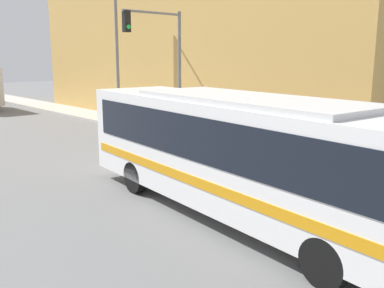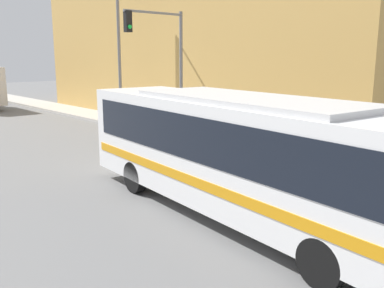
{
  "view_description": "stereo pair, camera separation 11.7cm",
  "coord_description": "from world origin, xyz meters",
  "px_view_note": "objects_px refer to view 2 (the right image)",
  "views": [
    {
      "loc": [
        -8.55,
        -6.05,
        3.98
      ],
      "look_at": [
        0.19,
        3.39,
        1.31
      ],
      "focal_mm": 40.0,
      "sensor_mm": 36.0,
      "label": 1
    },
    {
      "loc": [
        -8.46,
        -6.13,
        3.98
      ],
      "look_at": [
        0.19,
        3.39,
        1.31
      ],
      "focal_mm": 40.0,
      "sensor_mm": 36.0,
      "label": 2
    }
  ],
  "objects_px": {
    "fire_hydrant": "(277,146)",
    "city_bus": "(245,150)",
    "traffic_light_pole": "(164,52)",
    "parking_meter": "(180,116)",
    "street_lamp": "(114,35)",
    "pedestrian_near_corner": "(224,121)"
  },
  "relations": [
    {
      "from": "fire_hydrant",
      "to": "city_bus",
      "type": "bearing_deg",
      "value": -150.09
    },
    {
      "from": "city_bus",
      "to": "traffic_light_pole",
      "type": "distance_m",
      "value": 10.86
    },
    {
      "from": "parking_meter",
      "to": "traffic_light_pole",
      "type": "bearing_deg",
      "value": 176.59
    },
    {
      "from": "city_bus",
      "to": "traffic_light_pole",
      "type": "relative_size",
      "value": 1.97
    },
    {
      "from": "city_bus",
      "to": "fire_hydrant",
      "type": "distance_m",
      "value": 6.93
    },
    {
      "from": "parking_meter",
      "to": "fire_hydrant",
      "type": "bearing_deg",
      "value": -90.0
    },
    {
      "from": "city_bus",
      "to": "parking_meter",
      "type": "relative_size",
      "value": 8.37
    },
    {
      "from": "parking_meter",
      "to": "city_bus",
      "type": "bearing_deg",
      "value": -122.45
    },
    {
      "from": "fire_hydrant",
      "to": "traffic_light_pole",
      "type": "relative_size",
      "value": 0.11
    },
    {
      "from": "traffic_light_pole",
      "to": "street_lamp",
      "type": "height_order",
      "value": "street_lamp"
    },
    {
      "from": "city_bus",
      "to": "street_lamp",
      "type": "distance_m",
      "value": 16.36
    },
    {
      "from": "fire_hydrant",
      "to": "pedestrian_near_corner",
      "type": "relative_size",
      "value": 0.41
    },
    {
      "from": "parking_meter",
      "to": "pedestrian_near_corner",
      "type": "bearing_deg",
      "value": -70.34
    },
    {
      "from": "street_lamp",
      "to": "city_bus",
      "type": "bearing_deg",
      "value": -111.36
    },
    {
      "from": "parking_meter",
      "to": "street_lamp",
      "type": "height_order",
      "value": "street_lamp"
    },
    {
      "from": "street_lamp",
      "to": "pedestrian_near_corner",
      "type": "relative_size",
      "value": 5.18
    },
    {
      "from": "city_bus",
      "to": "street_lamp",
      "type": "height_order",
      "value": "street_lamp"
    },
    {
      "from": "city_bus",
      "to": "pedestrian_near_corner",
      "type": "height_order",
      "value": "city_bus"
    },
    {
      "from": "traffic_light_pole",
      "to": "street_lamp",
      "type": "xyz_separation_m",
      "value": [
        0.83,
        5.57,
        0.97
      ]
    },
    {
      "from": "fire_hydrant",
      "to": "pedestrian_near_corner",
      "type": "xyz_separation_m",
      "value": [
        0.81,
        3.64,
        0.49
      ]
    },
    {
      "from": "fire_hydrant",
      "to": "parking_meter",
      "type": "bearing_deg",
      "value": 90.0
    },
    {
      "from": "fire_hydrant",
      "to": "street_lamp",
      "type": "relative_size",
      "value": 0.08
    }
  ]
}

